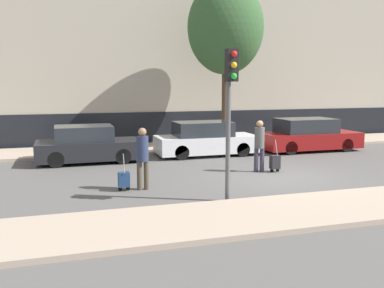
{
  "coord_description": "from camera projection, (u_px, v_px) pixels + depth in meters",
  "views": [
    {
      "loc": [
        -6.79,
        -12.36,
        3.05
      ],
      "look_at": [
        -2.41,
        1.8,
        0.95
      ],
      "focal_mm": 40.0,
      "sensor_mm": 36.0,
      "label": 1
    }
  ],
  "objects": [
    {
      "name": "parked_bicycle",
      "position": [
        291.0,
        134.0,
        21.81
      ],
      "size": [
        1.77,
        0.06,
        0.96
      ],
      "color": "black",
      "rests_on": "sidewalk_far"
    },
    {
      "name": "sidewalk_far",
      "position": [
        208.0,
        146.0,
        20.72
      ],
      "size": [
        28.0,
        3.0,
        0.12
      ],
      "color": "tan",
      "rests_on": "ground_plane"
    },
    {
      "name": "parked_car_0",
      "position": [
        87.0,
        145.0,
        16.64
      ],
      "size": [
        3.95,
        1.83,
        1.43
      ],
      "color": "black",
      "rests_on": "ground_plane"
    },
    {
      "name": "pedestrian_right",
      "position": [
        259.0,
        143.0,
        14.75
      ],
      "size": [
        0.34,
        0.34,
        1.8
      ],
      "rotation": [
        0.0,
        0.0,
        2.79
      ],
      "color": "#383347",
      "rests_on": "ground_plane"
    },
    {
      "name": "traffic_light",
      "position": [
        230.0,
        95.0,
        10.7
      ],
      "size": [
        0.28,
        0.47,
        3.9
      ],
      "color": "#515154",
      "rests_on": "ground_plane"
    },
    {
      "name": "building_facade",
      "position": [
        186.0,
        23.0,
        23.42
      ],
      "size": [
        28.0,
        3.22,
        12.69
      ],
      "color": "#A89E8C",
      "rests_on": "ground_plane"
    },
    {
      "name": "pedestrian_left",
      "position": [
        143.0,
        155.0,
        12.26
      ],
      "size": [
        0.35,
        0.34,
        1.8
      ],
      "rotation": [
        0.0,
        0.0,
        -0.04
      ],
      "color": "#4C4233",
      "rests_on": "ground_plane"
    },
    {
      "name": "trolley_right",
      "position": [
        275.0,
        162.0,
        14.81
      ],
      "size": [
        0.34,
        0.29,
        1.13
      ],
      "color": "#262628",
      "rests_on": "ground_plane"
    },
    {
      "name": "trolley_left",
      "position": [
        124.0,
        180.0,
        12.22
      ],
      "size": [
        0.34,
        0.29,
        1.08
      ],
      "color": "navy",
      "rests_on": "ground_plane"
    },
    {
      "name": "sidewalk_near",
      "position": [
        351.0,
        206.0,
        10.55
      ],
      "size": [
        28.0,
        2.5,
        0.12
      ],
      "color": "tan",
      "rests_on": "ground_plane"
    },
    {
      "name": "parked_car_2",
      "position": [
        308.0,
        136.0,
        19.53
      ],
      "size": [
        4.58,
        1.89,
        1.48
      ],
      "color": "maroon",
      "rests_on": "ground_plane"
    },
    {
      "name": "bare_tree_near_crossing",
      "position": [
        225.0,
        28.0,
        19.53
      ],
      "size": [
        3.49,
        3.49,
        7.61
      ],
      "color": "#4C3826",
      "rests_on": "sidewalk_far"
    },
    {
      "name": "ground_plane",
      "position": [
        278.0,
        177.0,
        14.11
      ],
      "size": [
        80.0,
        80.0,
        0.0
      ],
      "primitive_type": "plane",
      "color": "#565451"
    },
    {
      "name": "parked_car_1",
      "position": [
        205.0,
        140.0,
        18.22
      ],
      "size": [
        4.3,
        1.76,
        1.45
      ],
      "color": "silver",
      "rests_on": "ground_plane"
    }
  ]
}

